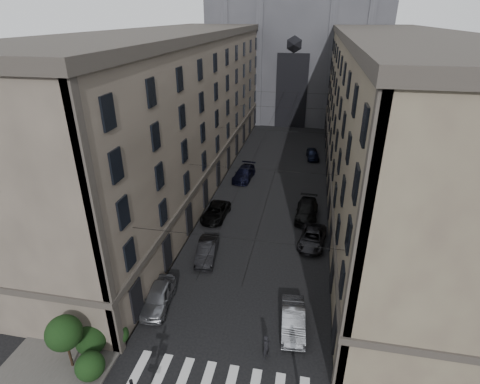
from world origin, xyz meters
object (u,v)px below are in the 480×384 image
Objects in this scene: car_right_midfar at (307,211)px; car_left_near at (158,297)px; pedestrian at (267,347)px; car_left_far at (244,173)px; car_right_midnear at (312,238)px; car_right_far at (313,154)px; car_left_midnear at (207,251)px; gothic_tower at (298,28)px; car_left_midfar at (216,212)px; car_right_near at (293,320)px.

car_left_near is at bearing -120.83° from car_right_midfar.
car_left_far is at bearing 36.44° from pedestrian.
car_right_midnear is (11.52, 10.98, -0.10)m from car_left_near.
pedestrian is (-2.23, -38.82, 0.20)m from car_right_far.
gothic_tower is at bearing 79.04° from car_left_midnear.
gothic_tower is 42.27m from car_left_far.
car_left_midfar is at bearing -96.09° from gothic_tower.
car_left_near is at bearing -129.32° from car_right_midnear.
gothic_tower is 11.24× the size of car_right_midnear.
car_right_near is at bearing -88.79° from car_right_midfar.
car_left_near is at bearing -113.88° from car_right_far.
car_left_midfar is 23.58m from car_right_far.
car_right_midfar is at bearing 40.72° from car_left_midnear.
car_left_near is at bearing -89.86° from car_left_far.
car_left_near is at bearing -95.53° from gothic_tower.
car_right_near is at bearing -97.63° from car_right_far.
car_left_midnear reaches higher than car_left_midfar.
car_left_midnear is at bearing -85.38° from car_left_far.
pedestrian is at bearing -122.39° from car_right_near.
car_right_midnear is 0.91× the size of car_right_midfar.
car_left_midfar is 10.15m from car_right_midfar.
pedestrian is (7.97, -17.56, 0.23)m from car_left_midfar.
gothic_tower is 52.91m from car_left_midfar.
car_right_midfar is 19.79m from pedestrian.
car_right_midnear is at bearing -84.27° from gothic_tower.
pedestrian is (2.66, -67.35, -16.85)m from gothic_tower.
gothic_tower is 10.18× the size of car_right_midfar.
car_left_midnear is 2.53× the size of pedestrian.
pedestrian is at bearing -93.50° from car_right_midnear.
car_right_far is at bearing 84.21° from car_right_near.
car_right_near is 11.42m from car_right_midnear.
car_left_far is 0.99× the size of car_right_midfar.
gothic_tower is 33.59m from car_right_far.
car_left_midfar is 1.17× the size of car_right_far.
car_left_near is 1.01× the size of car_left_midnear.
car_right_far is (-0.44, 24.52, 0.03)m from car_right_midnear.
car_right_midnear is 14.55m from pedestrian.
car_left_midfar is (-1.11, 7.48, -0.07)m from car_left_midnear.
car_right_midnear is (1.12, 11.36, -0.06)m from car_right_near.
gothic_tower is 30.64× the size of pedestrian.
car_left_midfar is 0.92× the size of car_left_far.
car_left_midfar is at bearing 170.04° from car_right_midnear.
pedestrian is (-1.96, -19.69, 0.12)m from car_right_midfar.
gothic_tower is 66.53m from car_left_near.
car_left_midnear is 10.42m from car_right_midnear.
car_right_near is 0.83× the size of car_right_midfar.
car_right_far is at bearing 52.21° from car_left_far.
car_right_midnear is (9.52, 4.22, -0.07)m from car_left_midnear.
car_left_midfar is at bearing -122.16° from car_right_far.
car_right_near is 0.91× the size of car_right_midnear.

